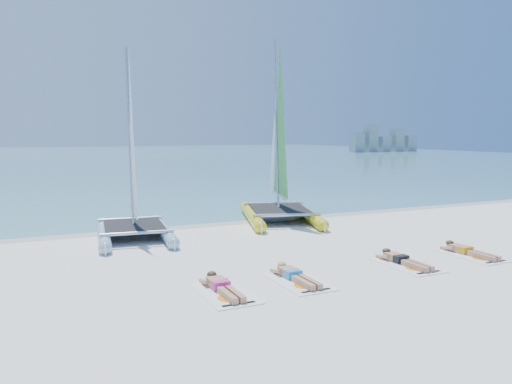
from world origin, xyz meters
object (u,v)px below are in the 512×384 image
(towel_a, at_px, (225,293))
(towel_d, at_px, (472,256))
(towel_c, at_px, (407,265))
(sunbather_d, at_px, (467,250))
(sunbather_c, at_px, (402,259))
(towel_b, at_px, (298,282))
(sunbather_a, at_px, (222,286))
(sunbather_b, at_px, (294,275))
(catamaran_yellow, at_px, (277,160))
(catamaran_blue, at_px, (132,178))

(towel_a, relative_size, towel_d, 1.00)
(towel_a, bearing_deg, towel_c, 1.80)
(towel_d, xyz_separation_m, sunbather_d, (-0.00, 0.19, 0.11))
(sunbather_c, distance_m, sunbather_d, 2.32)
(towel_a, height_order, towel_b, same)
(sunbather_a, distance_m, sunbather_d, 7.33)
(sunbather_b, bearing_deg, towel_b, -90.00)
(towel_a, xyz_separation_m, sunbather_a, (0.00, 0.19, 0.11))
(sunbather_c, bearing_deg, towel_d, -3.93)
(catamaran_yellow, height_order, sunbather_b, catamaran_yellow)
(catamaran_yellow, relative_size, sunbather_d, 4.25)
(sunbather_b, xyz_separation_m, sunbather_c, (3.20, 0.07, 0.00))
(catamaran_yellow, distance_m, sunbather_c, 7.89)
(catamaran_yellow, bearing_deg, towel_a, -106.56)
(towel_a, bearing_deg, sunbather_c, 3.99)
(catamaran_yellow, relative_size, sunbather_c, 4.25)
(towel_a, xyz_separation_m, towel_d, (7.33, 0.19, 0.00))
(catamaran_blue, relative_size, sunbather_d, 3.73)
(sunbather_a, xyz_separation_m, towel_c, (5.01, -0.03, -0.11))
(sunbather_b, bearing_deg, towel_d, -0.94)
(catamaran_blue, bearing_deg, sunbather_d, -31.85)
(sunbather_d, bearing_deg, sunbather_b, -178.94)
(towel_d, bearing_deg, towel_b, -178.94)
(towel_b, distance_m, sunbather_c, 3.21)
(sunbather_b, distance_m, towel_c, 3.20)
(sunbather_b, relative_size, sunbather_d, 1.00)
(sunbather_d, bearing_deg, towel_d, -90.00)
(towel_a, xyz_separation_m, towel_c, (5.01, 0.16, 0.00))
(sunbather_b, xyz_separation_m, sunbather_d, (5.52, 0.10, 0.00))
(sunbather_a, height_order, sunbather_d, same)
(towel_a, relative_size, sunbather_d, 1.07)
(catamaran_blue, distance_m, towel_a, 6.93)
(towel_a, relative_size, sunbather_c, 1.07)
(sunbather_a, distance_m, sunbather_c, 5.02)
(towel_b, relative_size, towel_d, 1.00)
(catamaran_yellow, xyz_separation_m, sunbather_d, (2.05, -7.54, -2.19))
(towel_d, height_order, sunbather_d, sunbather_d)
(sunbather_b, height_order, towel_d, sunbather_b)
(towel_d, bearing_deg, catamaran_yellow, 104.83)
(towel_a, relative_size, towel_c, 1.00)
(catamaran_yellow, relative_size, sunbather_b, 4.25)
(catamaran_yellow, distance_m, towel_b, 8.87)
(sunbather_a, bearing_deg, catamaran_yellow, 55.65)
(catamaran_yellow, xyz_separation_m, towel_c, (-0.27, -7.76, -2.30))
(sunbather_a, relative_size, sunbather_c, 1.00)
(towel_c, xyz_separation_m, towel_d, (2.32, 0.03, 0.00))
(towel_a, distance_m, towel_b, 1.82)
(catamaran_yellow, distance_m, sunbather_a, 9.62)
(towel_c, bearing_deg, sunbather_c, 90.00)
(sunbather_a, xyz_separation_m, towel_d, (7.33, -0.00, -0.11))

